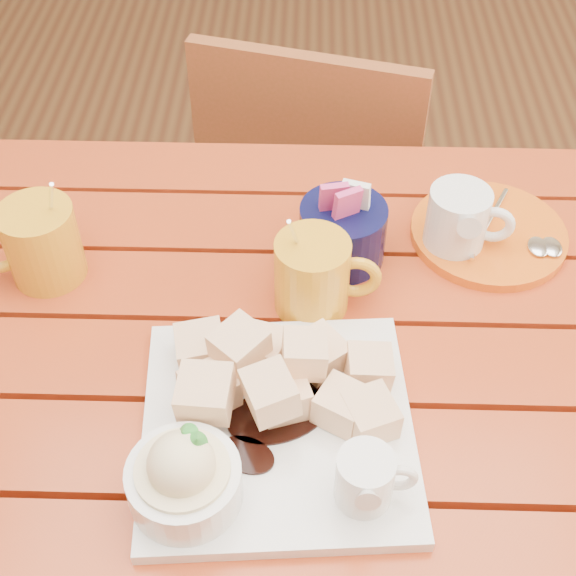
{
  "coord_description": "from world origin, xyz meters",
  "views": [
    {
      "loc": [
        0.01,
        -0.55,
        1.44
      ],
      "look_at": [
        -0.01,
        0.04,
        0.82
      ],
      "focal_mm": 50.0,
      "sensor_mm": 36.0,
      "label": 1
    }
  ],
  "objects_px": {
    "coffee_mug_left": "(40,242)",
    "orange_saucer": "(490,234)",
    "dessert_plate": "(260,426)",
    "chair_far": "(317,198)",
    "coffee_mug_right": "(314,275)",
    "table": "(297,417)"
  },
  "relations": [
    {
      "from": "coffee_mug_right",
      "to": "coffee_mug_left",
      "type": "bearing_deg",
      "value": 174.23
    },
    {
      "from": "dessert_plate",
      "to": "coffee_mug_right",
      "type": "bearing_deg",
      "value": 75.06
    },
    {
      "from": "chair_far",
      "to": "dessert_plate",
      "type": "bearing_deg",
      "value": 99.76
    },
    {
      "from": "table",
      "to": "coffee_mug_right",
      "type": "relative_size",
      "value": 8.41
    },
    {
      "from": "orange_saucer",
      "to": "chair_far",
      "type": "height_order",
      "value": "chair_far"
    },
    {
      "from": "coffee_mug_left",
      "to": "chair_far",
      "type": "relative_size",
      "value": 0.18
    },
    {
      "from": "coffee_mug_left",
      "to": "chair_far",
      "type": "xyz_separation_m",
      "value": [
        0.33,
        0.51,
        -0.35
      ]
    },
    {
      "from": "orange_saucer",
      "to": "dessert_plate",
      "type": "bearing_deg",
      "value": -131.08
    },
    {
      "from": "dessert_plate",
      "to": "chair_far",
      "type": "relative_size",
      "value": 0.36
    },
    {
      "from": "coffee_mug_right",
      "to": "orange_saucer",
      "type": "bearing_deg",
      "value": 30.22
    },
    {
      "from": "coffee_mug_left",
      "to": "chair_far",
      "type": "distance_m",
      "value": 0.7
    },
    {
      "from": "orange_saucer",
      "to": "table",
      "type": "bearing_deg",
      "value": -139.42
    },
    {
      "from": "chair_far",
      "to": "coffee_mug_right",
      "type": "bearing_deg",
      "value": 103.45
    },
    {
      "from": "coffee_mug_left",
      "to": "orange_saucer",
      "type": "bearing_deg",
      "value": -12.27
    },
    {
      "from": "chair_far",
      "to": "orange_saucer",
      "type": "bearing_deg",
      "value": 130.86
    },
    {
      "from": "coffee_mug_right",
      "to": "dessert_plate",
      "type": "bearing_deg",
      "value": -103.23
    },
    {
      "from": "dessert_plate",
      "to": "coffee_mug_right",
      "type": "height_order",
      "value": "coffee_mug_right"
    },
    {
      "from": "table",
      "to": "coffee_mug_right",
      "type": "height_order",
      "value": "coffee_mug_right"
    },
    {
      "from": "coffee_mug_left",
      "to": "coffee_mug_right",
      "type": "bearing_deg",
      "value": -27.94
    },
    {
      "from": "dessert_plate",
      "to": "coffee_mug_left",
      "type": "relative_size",
      "value": 1.97
    },
    {
      "from": "orange_saucer",
      "to": "coffee_mug_left",
      "type": "bearing_deg",
      "value": -171.81
    },
    {
      "from": "table",
      "to": "orange_saucer",
      "type": "xyz_separation_m",
      "value": [
        0.24,
        0.2,
        0.11
      ]
    }
  ]
}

